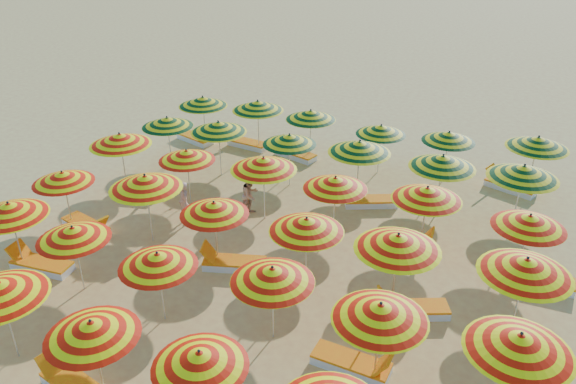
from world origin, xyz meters
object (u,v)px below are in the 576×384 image
at_px(umbrella_18, 120,139).
at_px(lounger_13, 294,154).
at_px(lounger_7, 140,191).
at_px(umbrella_34, 449,137).
at_px(umbrella_28, 443,162).
at_px(beachgoer_a, 184,203).
at_px(lounger_8, 403,242).
at_px(umbrella_8, 158,260).
at_px(umbrella_9, 272,275).
at_px(umbrella_20, 264,164).
at_px(umbrella_31, 258,106).
at_px(lounger_12, 247,143).
at_px(umbrella_33, 381,130).
at_px(umbrella_15, 307,225).
at_px(umbrella_2, 92,329).
at_px(lounger_10, 369,201).
at_px(umbrella_19, 187,155).
at_px(lounger_11, 196,138).
at_px(umbrella_10, 380,312).
at_px(umbrella_14, 214,208).
at_px(umbrella_3, 200,359).
at_px(lounger_9, 538,280).
at_px(umbrella_27, 360,147).
at_px(umbrella_13, 145,182).
at_px(lounger_3, 353,363).
at_px(umbrella_26, 289,140).
at_px(beachgoer_b, 250,195).
at_px(lounger_6, 411,309).
at_px(umbrella_21, 335,183).
at_px(umbrella_29, 523,172).
at_px(umbrella_32, 311,115).
at_px(lounger_2, 41,264).
at_px(umbrella_23, 529,221).
at_px(umbrella_17, 526,267).
at_px(umbrella_35, 538,142).
at_px(lounger_5, 233,263).
at_px(umbrella_12, 63,177).
at_px(umbrella_25, 218,127).
at_px(lounger_4, 87,226).
at_px(umbrella_7, 73,233).
at_px(umbrella_16, 398,242).
at_px(umbrella_24, 167,122).
at_px(umbrella_30, 203,101).

height_order(umbrella_18, lounger_13, umbrella_18).
bearing_deg(lounger_7, umbrella_34, 15.34).
xyz_separation_m(umbrella_28, beachgoer_a, (-7.16, -3.43, -1.22)).
bearing_deg(umbrella_34, lounger_8, -94.68).
xyz_separation_m(umbrella_8, lounger_7, (-4.41, 5.10, -1.56)).
xyz_separation_m(umbrella_9, umbrella_20, (-2.47, 4.87, 0.15)).
xyz_separation_m(umbrella_31, lounger_12, (-0.60, 0.15, -1.73)).
relative_size(umbrella_33, lounger_7, 1.13).
relative_size(umbrella_15, umbrella_28, 0.82).
relative_size(umbrella_18, umbrella_28, 0.98).
bearing_deg(umbrella_2, lounger_10, 73.84).
height_order(umbrella_19, lounger_11, umbrella_19).
relative_size(umbrella_10, umbrella_19, 1.23).
bearing_deg(umbrella_31, umbrella_14, -73.01).
height_order(umbrella_31, lounger_11, umbrella_31).
xyz_separation_m(umbrella_3, lounger_9, (5.81, 7.23, -1.52)).
relative_size(umbrella_2, umbrella_27, 0.95).
xyz_separation_m(umbrella_13, lounger_3, (6.99, -2.66, -1.79)).
bearing_deg(umbrella_27, umbrella_26, 176.79).
relative_size(umbrella_10, umbrella_34, 1.14).
distance_m(beachgoer_a, beachgoer_b, 2.08).
height_order(umbrella_34, beachgoer_a, umbrella_34).
height_order(umbrella_18, lounger_6, umbrella_18).
bearing_deg(beachgoer_b, umbrella_21, -78.08).
relative_size(umbrella_26, umbrella_29, 0.80).
relative_size(umbrella_13, umbrella_32, 0.96).
xyz_separation_m(umbrella_9, umbrella_26, (-2.65, 7.36, -0.03)).
relative_size(umbrella_13, lounger_2, 1.37).
height_order(umbrella_23, umbrella_34, umbrella_23).
bearing_deg(umbrella_17, beachgoer_a, 171.36).
bearing_deg(umbrella_8, umbrella_20, 87.78).
xyz_separation_m(umbrella_35, lounger_5, (-7.31, -7.82, -1.74)).
bearing_deg(beachgoer_b, umbrella_12, 136.96).
bearing_deg(lounger_11, umbrella_31, 22.37).
bearing_deg(umbrella_33, umbrella_25, -155.28).
relative_size(umbrella_19, umbrella_27, 0.79).
bearing_deg(umbrella_20, umbrella_14, -93.87).
distance_m(umbrella_31, lounger_3, 12.29).
bearing_deg(lounger_4, umbrella_7, -36.36).
bearing_deg(umbrella_35, lounger_10, -148.63).
distance_m(umbrella_8, lounger_2, 4.58).
relative_size(umbrella_25, beachgoer_b, 1.74).
relative_size(umbrella_16, lounger_7, 1.40).
bearing_deg(umbrella_34, umbrella_2, -110.90).
xyz_separation_m(umbrella_24, lounger_10, (7.76, -0.12, -1.61)).
xyz_separation_m(umbrella_21, lounger_4, (-7.04, -2.64, -1.61)).
bearing_deg(umbrella_12, umbrella_15, 0.58).
height_order(umbrella_28, umbrella_30, umbrella_28).
bearing_deg(lounger_8, umbrella_16, -86.70).
bearing_deg(umbrella_32, lounger_3, -64.52).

